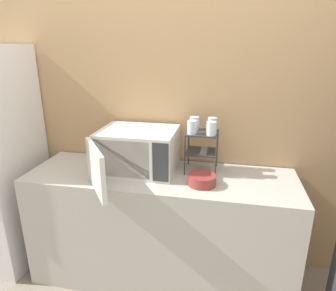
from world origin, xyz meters
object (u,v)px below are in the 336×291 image
object	(u,v)px
microwave	(137,151)
glass_front_right	(211,128)
glass_front_left	(192,127)
glass_back_left	(194,123)
dish_rack	(202,143)
glass_back_right	(212,124)
bowl	(202,180)

from	to	relation	value
microwave	glass_front_right	bearing A→B (deg)	2.76
microwave	glass_front_right	world-z (taller)	glass_front_right
glass_front_left	glass_front_right	bearing A→B (deg)	-2.83
glass_front_left	glass_back_left	size ratio (longest dim) A/B	1.00
dish_rack	glass_front_left	xyz separation A→B (m)	(-0.07, -0.06, 0.13)
glass_back_right	glass_front_right	size ratio (longest dim) A/B	1.00
glass_front_right	dish_rack	bearing A→B (deg)	136.14
glass_front_left	glass_back_right	distance (m)	0.18
bowl	glass_back_right	bearing A→B (deg)	82.87
glass_front_right	glass_back_left	distance (m)	0.18
glass_back_right	glass_back_left	distance (m)	0.13
microwave	glass_back_right	size ratio (longest dim) A/B	8.24
glass_back_right	bowl	size ratio (longest dim) A/B	0.51
glass_back_right	glass_back_left	xyz separation A→B (m)	(-0.13, -0.00, 0.00)
glass_front_right	microwave	bearing A→B (deg)	-177.24
dish_rack	glass_front_left	bearing A→B (deg)	-140.23
glass_front_left	glass_back_right	world-z (taller)	same
glass_front_right	glass_back_left	size ratio (longest dim) A/B	1.00
glass_front_left	bowl	world-z (taller)	glass_front_left
glass_back_right	bowl	bearing A→B (deg)	-97.13
microwave	bowl	size ratio (longest dim) A/B	4.18
glass_back_left	bowl	xyz separation A→B (m)	(0.10, -0.30, -0.32)
dish_rack	bowl	world-z (taller)	dish_rack
glass_back_left	bowl	bearing A→B (deg)	-72.19
dish_rack	glass_back_right	bearing A→B (deg)	41.51
dish_rack	bowl	bearing A→B (deg)	-83.04
dish_rack	bowl	xyz separation A→B (m)	(0.03, -0.24, -0.18)
glass_back_right	glass_back_left	bearing A→B (deg)	-179.84
microwave	dish_rack	distance (m)	0.49
glass_front_left	glass_back_left	xyz separation A→B (m)	(0.00, 0.12, 0.00)
microwave	glass_front_left	size ratio (longest dim) A/B	8.24
glass_back_left	glass_back_right	bearing A→B (deg)	0.16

